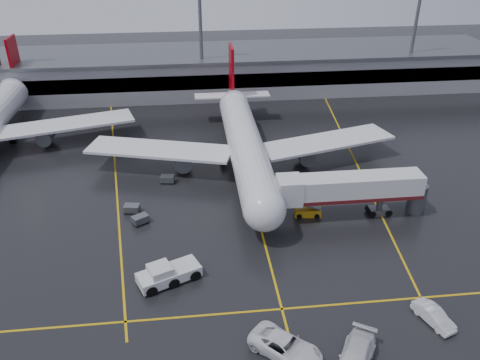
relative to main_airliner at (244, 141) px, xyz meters
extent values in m
plane|color=black|center=(0.00, -9.70, -4.21)|extent=(220.00, 220.00, 0.00)
cube|color=gold|center=(0.00, -9.70, -4.20)|extent=(0.25, 90.00, 0.02)
cube|color=gold|center=(0.00, -31.70, -4.20)|extent=(60.00, 0.25, 0.02)
cube|color=gold|center=(-20.00, 0.30, -4.20)|extent=(9.99, 69.35, 0.02)
cube|color=gold|center=(18.00, 0.30, -4.20)|extent=(7.57, 69.64, 0.02)
cube|color=gray|center=(0.00, 38.30, -0.21)|extent=(120.00, 18.00, 8.00)
cube|color=black|center=(0.00, 29.50, 0.29)|extent=(120.00, 0.40, 3.00)
cube|color=#595B60|center=(0.00, 38.30, 4.09)|extent=(122.00, 19.00, 0.60)
cylinder|color=#595B60|center=(-5.00, 32.30, 8.29)|extent=(0.70, 0.70, 25.00)
cylinder|color=#595B60|center=(40.00, 32.30, 8.29)|extent=(0.70, 0.70, 25.00)
cylinder|color=silver|center=(0.00, -1.70, -0.01)|extent=(5.20, 36.00, 5.20)
sphere|color=silver|center=(0.00, -19.70, -0.01)|extent=(5.20, 5.20, 5.20)
cone|color=silver|center=(0.00, 19.30, 0.59)|extent=(4.94, 8.00, 4.94)
cube|color=#920009|center=(0.00, 20.30, 5.49)|extent=(0.50, 5.50, 8.50)
cube|color=silver|center=(0.00, 19.30, 0.79)|extent=(14.00, 3.00, 0.25)
cube|color=silver|center=(-13.00, 0.30, -0.81)|extent=(22.80, 11.83, 0.40)
cube|color=silver|center=(13.00, 0.30, -0.81)|extent=(22.80, 11.83, 0.40)
cylinder|color=#595B60|center=(-9.50, -0.70, -2.21)|extent=(2.60, 4.50, 2.60)
cylinder|color=#595B60|center=(9.50, -0.70, -2.21)|extent=(2.60, 4.50, 2.60)
cylinder|color=#595B60|center=(0.00, -16.70, -3.21)|extent=(0.56, 0.56, 2.00)
cylinder|color=#595B60|center=(-3.20, 1.30, -3.21)|extent=(0.56, 0.56, 2.00)
cylinder|color=#595B60|center=(3.20, 1.30, -3.21)|extent=(0.56, 0.56, 2.00)
cylinder|color=black|center=(0.00, -16.70, -3.76)|extent=(0.40, 1.10, 1.10)
cylinder|color=black|center=(-3.20, 1.30, -3.66)|extent=(1.00, 1.40, 1.40)
cylinder|color=black|center=(3.20, 1.30, -3.66)|extent=(1.00, 1.40, 1.40)
cone|color=silver|center=(-42.00, 31.30, 0.59)|extent=(4.94, 8.00, 4.94)
cube|color=#920009|center=(-42.00, 32.30, 5.49)|extent=(0.50, 5.50, 8.50)
cube|color=silver|center=(-42.00, 31.30, 0.79)|extent=(14.00, 3.00, 0.25)
cube|color=silver|center=(-29.00, 12.30, -0.81)|extent=(22.80, 11.83, 0.40)
cylinder|color=#595B60|center=(-32.50, 11.30, -2.21)|extent=(2.60, 4.50, 2.60)
cylinder|color=#595B60|center=(-38.80, 13.30, -3.21)|extent=(0.56, 0.56, 2.00)
cylinder|color=black|center=(-38.80, 13.30, -3.66)|extent=(1.00, 1.40, 1.40)
cube|color=silver|center=(12.00, -15.70, 0.19)|extent=(18.00, 3.20, 3.00)
cube|color=#521316|center=(12.00, -15.70, -1.11)|extent=(18.00, 3.30, 0.50)
cube|color=silver|center=(3.80, -15.70, 0.19)|extent=(3.00, 3.40, 3.30)
cylinder|color=#595B60|center=(16.00, -15.70, -2.71)|extent=(0.80, 0.80, 3.00)
cube|color=#595B60|center=(16.00, -15.70, -3.76)|extent=(2.60, 1.60, 0.90)
cylinder|color=#595B60|center=(21.00, -15.70, -2.21)|extent=(2.40, 2.40, 4.00)
cylinder|color=black|center=(14.90, -15.70, -3.76)|extent=(0.90, 1.80, 0.90)
cylinder|color=black|center=(17.10, -15.70, -3.76)|extent=(0.90, 1.80, 0.90)
cube|color=silver|center=(-11.31, -26.08, -3.34)|extent=(7.23, 5.15, 1.15)
cube|color=silver|center=(-12.19, -26.46, -2.38)|extent=(3.03, 3.03, 0.96)
cube|color=black|center=(-12.19, -26.46, -2.38)|extent=(2.73, 2.73, 0.86)
cylinder|color=black|center=(-13.60, -27.07, -3.68)|extent=(2.29, 3.14, 1.25)
cylinder|color=black|center=(-11.31, -26.08, -3.68)|extent=(2.29, 3.14, 1.25)
cylinder|color=black|center=(-9.03, -25.08, -3.68)|extent=(2.29, 3.14, 1.25)
cube|color=#C58C11|center=(6.56, -15.05, -3.68)|extent=(3.58, 1.79, 1.06)
cube|color=#595B60|center=(6.56, -15.05, -2.67)|extent=(3.40, 1.20, 1.20)
cylinder|color=black|center=(5.42, -14.93, -3.92)|extent=(0.84, 1.69, 0.67)
cylinder|color=black|center=(7.71, -15.17, -3.92)|extent=(0.84, 1.69, 0.67)
imported|color=white|center=(-0.77, -37.37, -3.26)|extent=(7.15, 6.96, 1.90)
imported|color=silver|center=(5.06, -39.22, -3.25)|extent=(5.79, 7.01, 1.91)
imported|color=silver|center=(14.28, -35.01, -3.45)|extent=(3.12, 4.88, 1.52)
cube|color=#595B60|center=(-15.17, -14.48, -3.56)|extent=(2.38, 2.16, 0.90)
cylinder|color=black|center=(-15.59, -15.33, -4.03)|extent=(0.40, 0.20, 0.40)
cylinder|color=black|center=(-14.23, -14.48, -4.03)|extent=(0.40, 0.20, 0.40)
cylinder|color=black|center=(-16.11, -14.48, -4.03)|extent=(0.40, 0.20, 0.40)
cylinder|color=black|center=(-14.75, -13.63, -4.03)|extent=(0.40, 0.20, 0.40)
cube|color=#595B60|center=(-16.45, -11.73, -3.56)|extent=(2.19, 1.62, 0.90)
cylinder|color=black|center=(-17.32, -12.09, -4.03)|extent=(0.40, 0.20, 0.40)
cylinder|color=black|center=(-15.74, -12.36, -4.03)|extent=(0.40, 0.20, 0.40)
cylinder|color=black|center=(-17.15, -11.10, -4.03)|extent=(0.40, 0.20, 0.40)
cylinder|color=black|center=(-15.57, -11.37, -4.03)|extent=(0.40, 0.20, 0.40)
cube|color=#595B60|center=(-11.92, -4.07, -3.56)|extent=(2.17, 1.58, 0.90)
cylinder|color=black|center=(-12.78, -4.45, -4.03)|extent=(0.40, 0.20, 0.40)
cylinder|color=black|center=(-11.20, -4.68, -4.03)|extent=(0.40, 0.20, 0.40)
cylinder|color=black|center=(-12.64, -3.46, -4.03)|extent=(0.40, 0.20, 0.40)
cylinder|color=black|center=(-11.06, -3.69, -4.03)|extent=(0.40, 0.20, 0.40)
camera|label=1|loc=(-8.26, -67.36, 30.76)|focal=36.26mm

